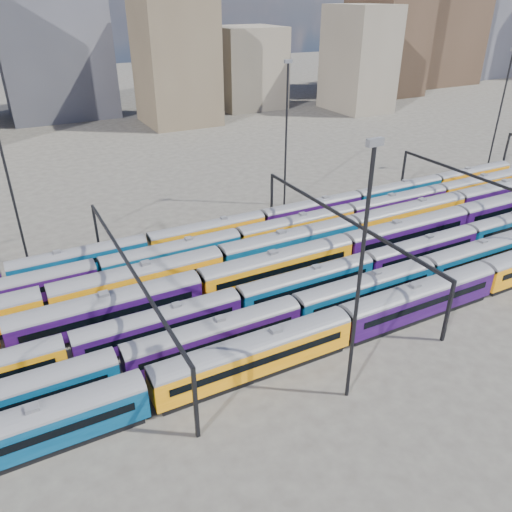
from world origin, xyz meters
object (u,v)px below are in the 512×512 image
rake_0 (344,322)px  mast_2 (360,272)px  rake_1 (214,333)px  rake_2 (307,280)px

rake_0 → mast_2: (-4.56, -7.00, 11.07)m
rake_1 → rake_2: rake_1 is taller
rake_2 → mast_2: mast_2 is taller
rake_1 → mast_2: bearing=-53.3°
rake_1 → mast_2: size_ratio=4.01×
rake_0 → rake_2: bearing=80.8°
rake_0 → mast_2: size_ratio=5.24×
rake_0 → rake_2: rake_0 is taller
rake_2 → mast_2: (-6.18, -17.00, 11.43)m
rake_0 → rake_1: 14.39m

